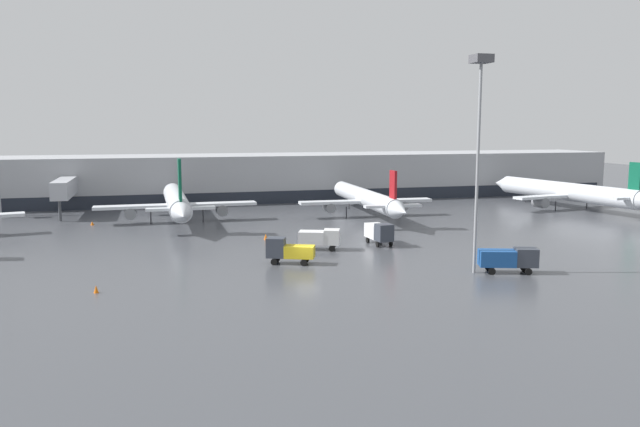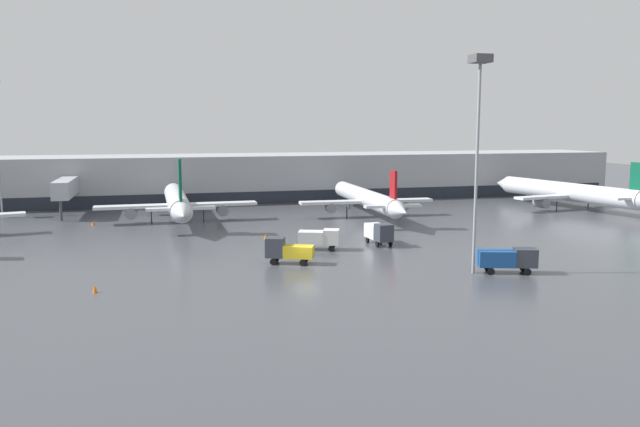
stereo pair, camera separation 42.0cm
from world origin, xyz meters
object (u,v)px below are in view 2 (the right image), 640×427
Objects in this scene: traffic_cone_0 at (266,237)px; traffic_cone_2 at (95,289)px; service_truck_2 at (287,250)px; traffic_cone_1 at (93,223)px; apron_light_mast_0 at (479,106)px; service_truck_0 at (319,238)px; service_truck_3 at (379,232)px; parked_jet_1 at (177,202)px; parked_jet_3 at (367,198)px; service_truck_1 at (508,258)px; parked_jet_0 at (570,192)px.

traffic_cone_2 is (-19.04, -21.91, -0.05)m from traffic_cone_0.
traffic_cone_0 is (0.13, 14.77, -1.11)m from service_truck_2.
traffic_cone_1 is 60.37m from apron_light_mast_0.
traffic_cone_0 is 29.50m from traffic_cone_1.
service_truck_3 is (8.01, 1.27, 0.13)m from service_truck_0.
service_truck_3 is 35.49m from traffic_cone_2.
service_truck_0 is at bearing -150.01° from parked_jet_1.
parked_jet_1 is at bearing 78.09° from traffic_cone_2.
service_truck_0 is 1.05× the size of service_truck_3.
service_truck_0 is 9.71m from traffic_cone_0.
parked_jet_3 is at bearing 40.10° from traffic_cone_0.
service_truck_0 is (15.69, -26.33, -1.70)m from parked_jet_1.
parked_jet_1 is at bearing 120.30° from traffic_cone_0.
service_truck_2 is 9.29× the size of traffic_cone_1.
service_truck_0 is (-14.28, -24.51, -1.54)m from parked_jet_3.
parked_jet_1 is 48.96× the size of traffic_cone_2.
parked_jet_0 is at bearing 65.76° from service_truck_1.
parked_jet_1 is 5.69× the size of service_truck_1.
service_truck_3 is at bearing -35.19° from traffic_cone_1.
parked_jet_1 is 6.38× the size of service_truck_2.
parked_jet_0 is at bearing 26.49° from traffic_cone_2.
service_truck_3 is 0.23× the size of apron_light_mast_0.
service_truck_3 is at bearing 24.99° from traffic_cone_2.
parked_jet_1 is 30.02m from parked_jet_3.
service_truck_2 is 14.81m from traffic_cone_0.
parked_jet_0 reaches higher than service_truck_0.
apron_light_mast_0 is at bearing -54.02° from traffic_cone_0.
service_truck_2 is at bearing -63.77° from service_truck_3.
service_truck_3 is (23.70, -25.05, -1.57)m from parked_jet_1.
parked_jet_0 is 67.84m from parked_jet_1.
service_truck_2 is (-57.35, -30.86, -1.54)m from parked_jet_0.
service_truck_1 is 8.61× the size of traffic_cone_2.
traffic_cone_1 is at bearing 88.79° from parked_jet_3.
service_truck_1 reaches higher than traffic_cone_0.
service_truck_1 is (15.32, -16.30, 0.04)m from service_truck_0.
service_truck_1 is at bearing -50.18° from traffic_cone_0.
parked_jet_0 is 54.81m from service_truck_1.
traffic_cone_0 is (-19.37, -16.31, -2.63)m from parked_jet_3.
parked_jet_1 reaches higher than service_truck_1.
traffic_cone_2 is (-76.26, -38.00, -2.70)m from parked_jet_0.
traffic_cone_2 is (-18.91, -7.14, -1.16)m from service_truck_2.
traffic_cone_2 is (-24.14, -13.71, -1.13)m from service_truck_0.
parked_jet_0 is at bearing -129.78° from service_truck_2.
service_truck_0 is 38.76m from traffic_cone_1.
traffic_cone_0 is at bearing 141.73° from service_truck_0.
parked_jet_1 is 34.52m from service_truck_3.
apron_light_mast_0 reaches higher than parked_jet_3.
parked_jet_0 reaches higher than service_truck_3.
traffic_cone_1 is at bearing -129.61° from service_truck_3.
service_truck_2 reaches higher than traffic_cone_1.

